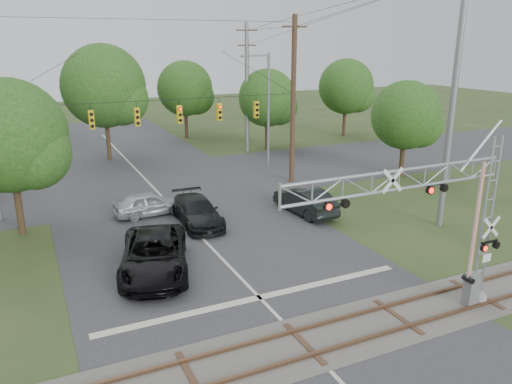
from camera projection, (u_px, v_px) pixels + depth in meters
name	position (u px, v px, depth m)	size (l,w,h in m)	color
ground	(338.00, 380.00, 15.05)	(160.00, 160.00, 0.00)	#283E1C
road_main	(219.00, 256.00, 23.71)	(14.00, 90.00, 0.02)	#2D2D30
road_cross	(149.00, 183.00, 35.83)	(90.00, 12.00, 0.02)	#2D2D30
railroad_track	(304.00, 344.00, 16.77)	(90.00, 3.20, 0.17)	#4E4A43
crossing_gantry	(434.00, 215.00, 17.29)	(9.26, 0.84, 6.54)	#979792
traffic_signal_span	(173.00, 110.00, 31.09)	(19.34, 0.36, 11.50)	slate
pickup_black	(154.00, 255.00, 21.78)	(2.81, 6.09, 1.69)	black
car_dark	(197.00, 211.00, 27.64)	(2.05, 5.03, 1.46)	black
sedan_silver	(149.00, 203.00, 29.09)	(1.66, 4.12, 1.40)	#A6A8AE
suv_dark	(305.00, 201.00, 29.38)	(1.64, 4.70, 1.55)	black
streetlight	(266.00, 105.00, 39.05)	(2.38, 0.25, 8.93)	slate
utility_poles	(194.00, 98.00, 33.83)	(26.42, 28.05, 13.75)	#492C21
treeline	(99.00, 96.00, 40.31)	(52.18, 28.60, 9.96)	#3C2B1B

